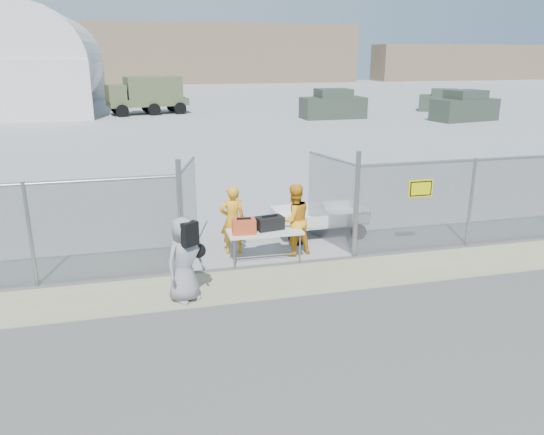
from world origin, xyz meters
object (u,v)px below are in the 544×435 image
object	(u,v)px
utility_trailer	(319,221)
security_worker_right	(294,220)
visitor	(185,259)
folding_table	(265,246)
security_worker_left	(233,220)

from	to	relation	value
utility_trailer	security_worker_right	bearing A→B (deg)	-132.08
visitor	utility_trailer	size ratio (longest dim) A/B	0.55
security_worker_right	utility_trailer	bearing A→B (deg)	-142.78
utility_trailer	visitor	bearing A→B (deg)	-142.59
folding_table	visitor	size ratio (longest dim) A/B	1.01
folding_table	security_worker_right	size ratio (longest dim) A/B	0.99
security_worker_left	utility_trailer	size ratio (longest dim) A/B	0.54
security_worker_right	visitor	bearing A→B (deg)	21.49
security_worker_left	visitor	size ratio (longest dim) A/B	0.99
security_worker_left	utility_trailer	distance (m)	2.62
security_worker_left	folding_table	bearing A→B (deg)	133.26
security_worker_right	visitor	size ratio (longest dim) A/B	1.02
folding_table	visitor	xyz separation A→B (m)	(-1.95, -1.61, 0.48)
folding_table	security_worker_left	bearing A→B (deg)	135.11
security_worker_left	utility_trailer	bearing A→B (deg)	-161.93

